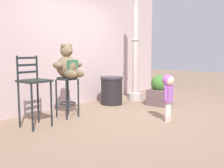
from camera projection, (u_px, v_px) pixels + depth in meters
name	position (u px, v px, depth m)	size (l,w,h in m)	color
ground_plane	(128.00, 116.00, 5.16)	(24.00, 24.00, 0.00)	#826853
building_wall	(66.00, 30.00, 6.05)	(7.02, 0.30, 3.46)	#B89E9F
bar_stool_with_teddy	(67.00, 89.00, 5.03)	(0.39, 0.39, 0.76)	black
teddy_bear	(68.00, 65.00, 4.95)	(0.62, 0.56, 0.64)	brown
child_walking	(168.00, 87.00, 4.70)	(0.27, 0.21, 0.85)	#DBA699
trash_bin	(112.00, 90.00, 6.27)	(0.53, 0.53, 0.66)	black
lamppost	(135.00, 60.00, 6.74)	(0.35, 0.35, 2.63)	#ACA19F
bar_chair_empty	(34.00, 85.00, 4.36)	(0.43, 0.43, 1.18)	black
planter_with_shrub	(159.00, 91.00, 6.17)	(0.45, 0.45, 0.70)	brown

